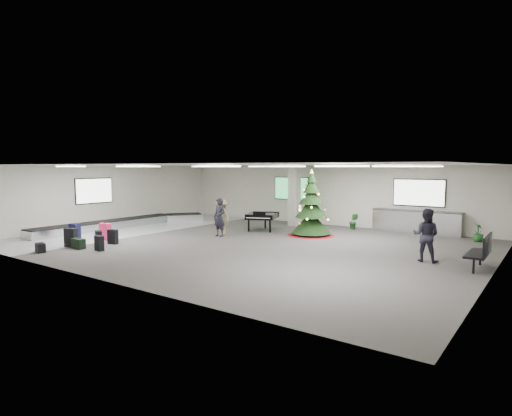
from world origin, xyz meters
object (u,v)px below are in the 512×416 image
Objects in this scene: baggage_carousel at (124,223)px; traveler_a at (220,217)px; traveler_bench at (426,235)px; grand_piano at (262,216)px; potted_plant_right at (478,233)px; christmas_tree at (311,213)px; pink_suitcase at (105,232)px; bench at (482,250)px; traveler_b at (222,217)px; service_counter at (416,222)px; potted_plant_left at (354,221)px.

traveler_a reaches higher than baggage_carousel.
traveler_a is 0.98× the size of traveler_bench.
potted_plant_right is at bearing -5.11° from grand_piano.
christmas_tree is 4.15m from traveler_a.
bench reaches higher than pink_suitcase.
potted_plant_right is (9.90, 4.80, -0.44)m from traveler_b.
traveler_b is at bearing -129.44° from grand_piano.
grand_piano reaches higher than potted_plant_right.
christmas_tree reaches higher than bench.
traveler_b is at bearing -154.15° from potted_plant_right.
pink_suitcase is 5.10m from traveler_b.
baggage_carousel is 14.81m from traveler_bench.
christmas_tree reaches higher than traveler_b.
service_counter is 7.16m from bench.
bench is 10.79m from traveler_b.
service_counter reaches higher than pink_suitcase.
potted_plant_right is (0.81, 5.19, -0.50)m from traveler_bench.
service_counter is 4.94× the size of potted_plant_left.
pink_suitcase is at bearing -129.31° from traveler_a.
traveler_b is 9.10m from traveler_bench.
traveler_a is 1.05× the size of traveler_b.
grand_piano reaches higher than baggage_carousel.
traveler_b reaches higher than grand_piano.
pink_suitcase is 9.05m from christmas_tree.
pink_suitcase is at bearing -128.97° from potted_plant_left.
christmas_tree is 6.21m from traveler_bench.
grand_piano is at bearing 49.93° from pink_suitcase.
pink_suitcase is 0.45× the size of traveler_b.
traveler_bench is at bearing -72.15° from service_counter.
baggage_carousel is 11.85× the size of potted_plant_left.
service_counter is 2.87m from potted_plant_right.
christmas_tree is (9.13, 3.30, 0.82)m from baggage_carousel.
traveler_a is (-6.92, -6.06, 0.32)m from service_counter.
service_counter reaches higher than potted_plant_left.
potted_plant_left is at bearing 65.45° from traveler_b.
service_counter is 2.35× the size of traveler_a.
potted_plant_right is (5.62, -0.29, -0.02)m from potted_plant_left.
grand_piano is 8.75m from traveler_bench.
traveler_b is 2.00× the size of potted_plant_left.
christmas_tree is at bearing -106.05° from potted_plant_left.
bench is at bearing 5.58° from pink_suitcase.
christmas_tree reaches higher than baggage_carousel.
baggage_carousel is at bearing 1.16° from traveler_bench.
bench is 8.60m from potted_plant_left.
pink_suitcase is at bearing -48.36° from baggage_carousel.
potted_plant_left is (-4.81, 5.48, -0.47)m from traveler_bench.
traveler_a is at bearing -140.66° from christmas_tree.
traveler_b is (-7.15, -5.62, 0.27)m from service_counter.
potted_plant_right is at bearing 22.03° from christmas_tree.
christmas_tree is at bearing -157.97° from potted_plant_right.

